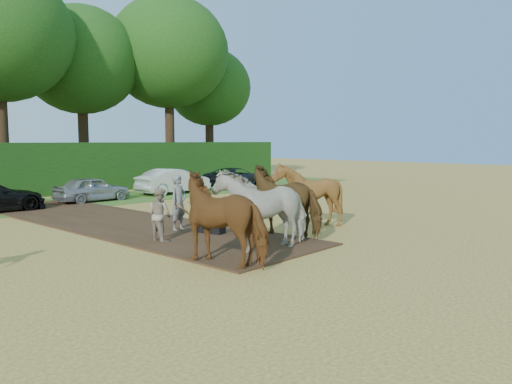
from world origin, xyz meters
TOP-DOWN VIEW (x-y plane):
  - ground at (0.00, 0.00)m, footprint 120.00×120.00m
  - earth_strip at (1.50, 7.00)m, footprint 4.50×17.00m
  - grass_verge at (0.00, 14.00)m, footprint 50.00×5.00m
  - spectator_near at (0.39, 2.99)m, footprint 0.67×0.84m
  - plough_team at (2.74, 0.43)m, footprint 7.80×6.30m
  - parked_cars at (0.66, 13.86)m, footprint 35.04×2.98m

SIDE VIEW (x-z plane):
  - ground at x=0.00m, z-range 0.00..0.00m
  - grass_verge at x=0.00m, z-range 0.00..0.03m
  - earth_strip at x=1.50m, z-range 0.00..0.05m
  - parked_cars at x=0.66m, z-range -0.04..1.45m
  - spectator_near at x=0.39m, z-range 0.00..1.67m
  - plough_team at x=2.74m, z-range -0.01..2.33m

